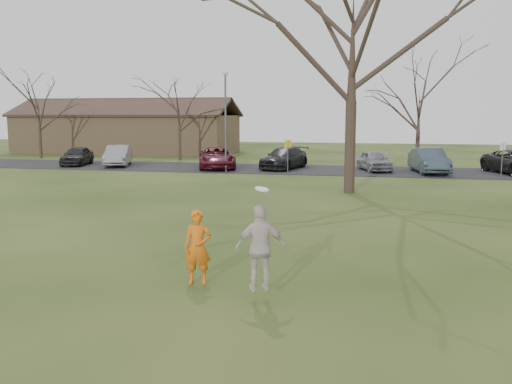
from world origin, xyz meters
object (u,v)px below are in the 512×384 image
car_4 (374,161)px  lamp_post (225,108)px  car_1 (118,156)px  car_3 (284,158)px  player_defender (198,247)px  building (128,132)px  car_0 (77,156)px  car_5 (429,161)px  big_tree (353,37)px  car_2 (217,158)px  catching_play (261,248)px

car_4 → lamp_post: lamp_post is taller
car_1 → lamp_post: 9.26m
car_3 → lamp_post: size_ratio=0.76×
player_defender → building: (-19.51, 37.57, 1.14)m
lamp_post → car_0: bearing=169.8°
car_3 → building: 21.53m
car_5 → big_tree: bearing=-124.2°
player_defender → car_0: (-16.99, 24.13, -0.09)m
player_defender → car_5: player_defender is taller
car_2 → car_1: bearing=160.1°
car_1 → catching_play: (15.46, -25.12, 0.31)m
catching_play → lamp_post: 24.16m
car_1 → lamp_post: (8.40, -2.20, 3.22)m
car_2 → catching_play: (8.22, -24.89, 0.32)m
car_4 → lamp_post: 9.99m
car_3 → big_tree: size_ratio=0.34×
player_defender → big_tree: bearing=69.5°
car_1 → car_2: 7.24m
car_1 → car_5: 20.74m
car_3 → big_tree: (4.75, -10.18, 6.27)m
car_1 → car_0: bearing=163.9°
player_defender → car_1: player_defender is taller
building → lamp_post: (14.00, -15.50, 2.04)m
car_1 → lamp_post: size_ratio=0.69×
catching_play → car_4: bearing=85.5°
car_1 → catching_play: size_ratio=2.15×
player_defender → car_5: size_ratio=0.35×
car_2 → big_tree: bearing=-63.9°
car_0 → car_2: bearing=-13.7°
car_0 → lamp_post: (11.48, -2.06, 3.27)m
catching_play → building: building is taller
catching_play → building: bearing=118.7°
player_defender → car_2: size_ratio=0.32×
car_2 → car_3: (4.42, 0.72, -0.01)m
building → car_2: bearing=-46.5°
car_1 → car_2: car_1 is taller
car_5 → big_tree: 12.09m
building → car_0: bearing=-79.4°
building → catching_play: bearing=-61.3°
player_defender → car_3: bearing=84.4°
car_3 → catching_play: (3.81, -25.60, 0.33)m
car_1 → lamp_post: bearing=-33.3°
building → big_tree: size_ratio=1.47×
car_5 → catching_play: size_ratio=2.29×
car_0 → car_2: size_ratio=0.77×
car_4 → catching_play: 25.59m
car_1 → car_4: 17.47m
player_defender → car_3: size_ratio=0.33×
car_0 → car_4: size_ratio=1.04×
car_3 → big_tree: big_tree is taller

